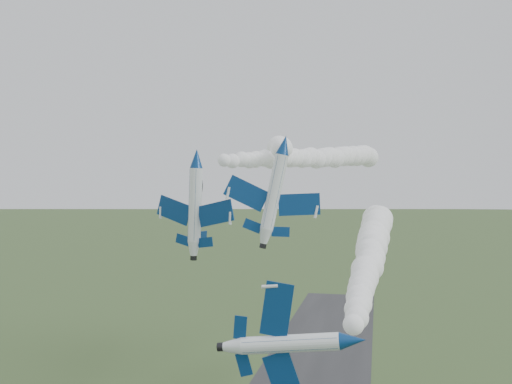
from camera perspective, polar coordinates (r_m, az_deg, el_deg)
jet_lead at (r=45.00m, az=9.71°, el=-14.46°), size 2.95×11.65×9.60m
smoke_trail_jet_lead at (r=81.45m, az=11.42°, el=-5.76°), size 5.93×69.98×5.28m
jet_pair_left at (r=72.92m, az=-6.02°, el=3.39°), size 12.00×13.87×3.53m
smoke_trail_jet_pair_left at (r=105.65m, az=5.82°, el=3.41°), size 25.98×64.51×4.62m
jet_pair_right at (r=69.86m, az=2.84°, el=4.75°), size 11.76×14.11×4.04m
smoke_trail_jet_pair_right at (r=100.63m, az=2.46°, el=4.34°), size 16.21×54.12×5.28m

